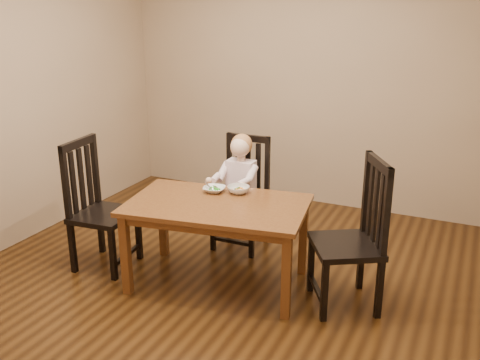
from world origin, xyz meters
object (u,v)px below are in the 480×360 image
at_px(chair_child, 242,195).
at_px(chair_right, 354,237).
at_px(toddler, 240,181).
at_px(bowl_peas, 214,189).
at_px(dining_table, 217,213).
at_px(bowl_veg, 238,190).
at_px(chair_left, 98,207).

height_order(chair_child, chair_right, chair_right).
height_order(toddler, bowl_peas, toddler).
bearing_deg(dining_table, chair_right, 7.62).
xyz_separation_m(chair_right, bowl_peas, (-1.17, 0.08, 0.17)).
xyz_separation_m(dining_table, bowl_veg, (0.05, 0.28, 0.11)).
height_order(toddler, bowl_veg, toddler).
distance_m(bowl_peas, bowl_veg, 0.20).
bearing_deg(chair_right, chair_left, 66.87).
relative_size(dining_table, bowl_peas, 8.44).
relative_size(chair_child, bowl_peas, 5.80).
bearing_deg(chair_left, bowl_peas, 105.79).
bearing_deg(bowl_peas, chair_right, -3.75).
height_order(chair_child, chair_left, chair_left).
distance_m(chair_child, toddler, 0.15).
distance_m(chair_left, bowl_veg, 1.19).
xyz_separation_m(chair_right, toddler, (-1.16, 0.55, 0.10)).
relative_size(chair_child, bowl_veg, 5.69).
relative_size(dining_table, toddler, 2.62).
bearing_deg(bowl_peas, toddler, 88.80).
xyz_separation_m(chair_child, chair_left, (-0.92, -0.87, 0.04)).
distance_m(toddler, bowl_peas, 0.48).
distance_m(chair_left, chair_right, 2.10).
relative_size(chair_right, bowl_veg, 6.28).
bearing_deg(chair_left, chair_right, 92.44).
relative_size(chair_child, chair_left, 0.93).
relative_size(chair_right, bowl_peas, 6.40).
distance_m(dining_table, bowl_veg, 0.30).
distance_m(chair_right, bowl_veg, 1.00).
xyz_separation_m(chair_child, bowl_veg, (0.18, -0.47, 0.23)).
relative_size(bowl_peas, bowl_veg, 0.98).
bearing_deg(toddler, bowl_peas, 88.04).
bearing_deg(bowl_veg, dining_table, -100.73).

